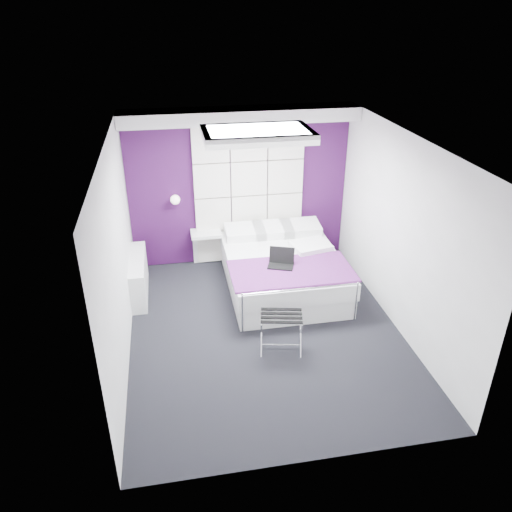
{
  "coord_description": "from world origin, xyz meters",
  "views": [
    {
      "loc": [
        -1.13,
        -5.47,
        4.03
      ],
      "look_at": [
        -0.06,
        0.35,
        0.98
      ],
      "focal_mm": 35.0,
      "sensor_mm": 36.0,
      "label": 1
    }
  ],
  "objects_px": {
    "nightstand": "(206,233)",
    "laptop": "(280,261)",
    "wall_lamp": "(175,199)",
    "luggage_rack": "(281,332)",
    "radiator": "(139,276)",
    "bed": "(282,270)"
  },
  "relations": [
    {
      "from": "wall_lamp",
      "to": "bed",
      "type": "height_order",
      "value": "wall_lamp"
    },
    {
      "from": "wall_lamp",
      "to": "luggage_rack",
      "type": "height_order",
      "value": "wall_lamp"
    },
    {
      "from": "bed",
      "to": "nightstand",
      "type": "relative_size",
      "value": 4.29
    },
    {
      "from": "radiator",
      "to": "laptop",
      "type": "distance_m",
      "value": 2.16
    },
    {
      "from": "wall_lamp",
      "to": "radiator",
      "type": "distance_m",
      "value": 1.35
    },
    {
      "from": "radiator",
      "to": "bed",
      "type": "bearing_deg",
      "value": -5.61
    },
    {
      "from": "bed",
      "to": "radiator",
      "type": "bearing_deg",
      "value": 174.39
    },
    {
      "from": "radiator",
      "to": "bed",
      "type": "xyz_separation_m",
      "value": [
        2.18,
        -0.21,
        0.01
      ]
    },
    {
      "from": "radiator",
      "to": "laptop",
      "type": "height_order",
      "value": "laptop"
    },
    {
      "from": "bed",
      "to": "laptop",
      "type": "xyz_separation_m",
      "value": [
        -0.13,
        -0.35,
        0.34
      ]
    },
    {
      "from": "luggage_rack",
      "to": "nightstand",
      "type": "bearing_deg",
      "value": 118.22
    },
    {
      "from": "luggage_rack",
      "to": "radiator",
      "type": "bearing_deg",
      "value": 148.42
    },
    {
      "from": "nightstand",
      "to": "luggage_rack",
      "type": "height_order",
      "value": "nightstand"
    },
    {
      "from": "luggage_rack",
      "to": "wall_lamp",
      "type": "bearing_deg",
      "value": 127.17
    },
    {
      "from": "radiator",
      "to": "nightstand",
      "type": "xyz_separation_m",
      "value": [
        1.1,
        0.72,
        0.3
      ]
    },
    {
      "from": "wall_lamp",
      "to": "laptop",
      "type": "distance_m",
      "value": 2.02
    },
    {
      "from": "nightstand",
      "to": "laptop",
      "type": "bearing_deg",
      "value": -53.26
    },
    {
      "from": "nightstand",
      "to": "luggage_rack",
      "type": "xyz_separation_m",
      "value": [
        0.72,
        -2.43,
        -0.35
      ]
    },
    {
      "from": "bed",
      "to": "luggage_rack",
      "type": "bearing_deg",
      "value": -103.68
    },
    {
      "from": "wall_lamp",
      "to": "luggage_rack",
      "type": "distance_m",
      "value": 2.9
    },
    {
      "from": "nightstand",
      "to": "laptop",
      "type": "xyz_separation_m",
      "value": [
        0.96,
        -1.28,
        0.05
      ]
    },
    {
      "from": "wall_lamp",
      "to": "laptop",
      "type": "bearing_deg",
      "value": -43.11
    }
  ]
}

